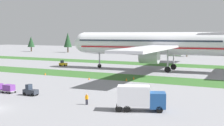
{
  "coord_description": "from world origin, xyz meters",
  "views": [
    {
      "loc": [
        36.13,
        -32.04,
        10.88
      ],
      "look_at": [
        2.03,
        34.01,
        4.0
      ],
      "focal_mm": 51.22,
      "sensor_mm": 36.0,
      "label": 1
    }
  ],
  "objects_px": {
    "pushback_tractor": "(63,64)",
    "taxiway_marker_0": "(134,78)",
    "baggage_tug": "(30,91)",
    "catering_truck": "(140,97)",
    "airliner": "(163,43)",
    "cargo_dolly_lead": "(9,88)",
    "taxiway_marker_1": "(45,74)",
    "taxiway_marker_2": "(126,79)",
    "ground_crew_marshaller": "(87,99)",
    "taxiway_marker_3": "(89,78)"
  },
  "relations": [
    {
      "from": "airliner",
      "to": "cargo_dolly_lead",
      "type": "xyz_separation_m",
      "value": [
        -13.78,
        -46.87,
        -7.1
      ]
    },
    {
      "from": "taxiway_marker_0",
      "to": "taxiway_marker_1",
      "type": "height_order",
      "value": "taxiway_marker_0"
    },
    {
      "from": "baggage_tug",
      "to": "taxiway_marker_3",
      "type": "distance_m",
      "value": 21.3
    },
    {
      "from": "taxiway_marker_2",
      "to": "cargo_dolly_lead",
      "type": "bearing_deg",
      "value": -118.31
    },
    {
      "from": "pushback_tractor",
      "to": "taxiway_marker_1",
      "type": "height_order",
      "value": "pushback_tractor"
    },
    {
      "from": "taxiway_marker_1",
      "to": "pushback_tractor",
      "type": "bearing_deg",
      "value": 114.54
    },
    {
      "from": "taxiway_marker_1",
      "to": "taxiway_marker_2",
      "type": "height_order",
      "value": "taxiway_marker_1"
    },
    {
      "from": "taxiway_marker_0",
      "to": "taxiway_marker_2",
      "type": "distance_m",
      "value": 3.11
    },
    {
      "from": "airliner",
      "to": "pushback_tractor",
      "type": "bearing_deg",
      "value": 90.0
    },
    {
      "from": "cargo_dolly_lead",
      "to": "pushback_tractor",
      "type": "distance_m",
      "value": 48.72
    },
    {
      "from": "cargo_dolly_lead",
      "to": "taxiway_marker_1",
      "type": "distance_m",
      "value": 25.47
    },
    {
      "from": "catering_truck",
      "to": "taxiway_marker_3",
      "type": "bearing_deg",
      "value": -158.36
    },
    {
      "from": "airliner",
      "to": "baggage_tug",
      "type": "xyz_separation_m",
      "value": [
        -8.76,
        -46.8,
        -7.21
      ]
    },
    {
      "from": "cargo_dolly_lead",
      "to": "taxiway_marker_2",
      "type": "xyz_separation_m",
      "value": [
        12.77,
        23.71,
        -0.6
      ]
    },
    {
      "from": "airliner",
      "to": "ground_crew_marshaller",
      "type": "height_order",
      "value": "airliner"
    },
    {
      "from": "taxiway_marker_0",
      "to": "pushback_tractor",
      "type": "bearing_deg",
      "value": 152.25
    },
    {
      "from": "airliner",
      "to": "pushback_tractor",
      "type": "distance_m",
      "value": 34.76
    },
    {
      "from": "airliner",
      "to": "cargo_dolly_lead",
      "type": "relative_size",
      "value": 32.37
    },
    {
      "from": "baggage_tug",
      "to": "catering_truck",
      "type": "relative_size",
      "value": 0.36
    },
    {
      "from": "baggage_tug",
      "to": "cargo_dolly_lead",
      "type": "distance_m",
      "value": 5.03
    },
    {
      "from": "cargo_dolly_lead",
      "to": "taxiway_marker_0",
      "type": "bearing_deg",
      "value": 152.82
    },
    {
      "from": "pushback_tractor",
      "to": "taxiway_marker_0",
      "type": "xyz_separation_m",
      "value": [
        33.4,
        -17.57,
        -0.48
      ]
    },
    {
      "from": "cargo_dolly_lead",
      "to": "ground_crew_marshaller",
      "type": "bearing_deg",
      "value": 83.81
    },
    {
      "from": "baggage_tug",
      "to": "taxiway_marker_0",
      "type": "distance_m",
      "value": 27.96
    },
    {
      "from": "baggage_tug",
      "to": "taxiway_marker_1",
      "type": "xyz_separation_m",
      "value": [
        -15.5,
        23.13,
        -0.49
      ]
    },
    {
      "from": "taxiway_marker_1",
      "to": "baggage_tug",
      "type": "bearing_deg",
      "value": -56.18
    },
    {
      "from": "taxiway_marker_0",
      "to": "catering_truck",
      "type": "bearing_deg",
      "value": -64.96
    },
    {
      "from": "cargo_dolly_lead",
      "to": "taxiway_marker_2",
      "type": "distance_m",
      "value": 26.94
    },
    {
      "from": "airliner",
      "to": "taxiway_marker_2",
      "type": "bearing_deg",
      "value": 173.27
    },
    {
      "from": "cargo_dolly_lead",
      "to": "pushback_tractor",
      "type": "height_order",
      "value": "pushback_tractor"
    },
    {
      "from": "taxiway_marker_2",
      "to": "baggage_tug",
      "type": "bearing_deg",
      "value": -108.15
    },
    {
      "from": "cargo_dolly_lead",
      "to": "taxiway_marker_1",
      "type": "xyz_separation_m",
      "value": [
        -10.47,
        23.2,
        -0.59
      ]
    },
    {
      "from": "cargo_dolly_lead",
      "to": "pushback_tractor",
      "type": "relative_size",
      "value": 0.83
    },
    {
      "from": "baggage_tug",
      "to": "taxiway_marker_3",
      "type": "xyz_separation_m",
      "value": [
        -0.9,
        21.28,
        -0.53
      ]
    },
    {
      "from": "airliner",
      "to": "taxiway_marker_3",
      "type": "relative_size",
      "value": 125.23
    },
    {
      "from": "cargo_dolly_lead",
      "to": "ground_crew_marshaller",
      "type": "xyz_separation_m",
      "value": [
        17.76,
        -1.66,
        0.03
      ]
    },
    {
      "from": "catering_truck",
      "to": "taxiway_marker_1",
      "type": "xyz_separation_m",
      "value": [
        -36.99,
        24.79,
        -1.62
      ]
    },
    {
      "from": "taxiway_marker_0",
      "to": "taxiway_marker_1",
      "type": "bearing_deg",
      "value": -171.42
    },
    {
      "from": "pushback_tractor",
      "to": "taxiway_marker_0",
      "type": "height_order",
      "value": "pushback_tractor"
    },
    {
      "from": "pushback_tractor",
      "to": "taxiway_marker_1",
      "type": "xyz_separation_m",
      "value": [
        9.66,
        -21.15,
        -0.49
      ]
    },
    {
      "from": "pushback_tractor",
      "to": "taxiway_marker_2",
      "type": "bearing_deg",
      "value": 53.65
    },
    {
      "from": "pushback_tractor",
      "to": "taxiway_marker_0",
      "type": "relative_size",
      "value": 4.04
    },
    {
      "from": "pushback_tractor",
      "to": "taxiway_marker_3",
      "type": "xyz_separation_m",
      "value": [
        24.26,
        -23.01,
        -0.53
      ]
    },
    {
      "from": "cargo_dolly_lead",
      "to": "taxiway_marker_0",
      "type": "distance_m",
      "value": 29.9
    },
    {
      "from": "airliner",
      "to": "taxiway_marker_0",
      "type": "relative_size",
      "value": 108.06
    },
    {
      "from": "ground_crew_marshaller",
      "to": "pushback_tractor",
      "type": "bearing_deg",
      "value": -110.32
    },
    {
      "from": "taxiway_marker_2",
      "to": "catering_truck",
      "type": "bearing_deg",
      "value": -61.48
    },
    {
      "from": "cargo_dolly_lead",
      "to": "catering_truck",
      "type": "distance_m",
      "value": 26.59
    },
    {
      "from": "cargo_dolly_lead",
      "to": "taxiway_marker_1",
      "type": "height_order",
      "value": "cargo_dolly_lead"
    },
    {
      "from": "airliner",
      "to": "cargo_dolly_lead",
      "type": "bearing_deg",
      "value": 159.38
    }
  ]
}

